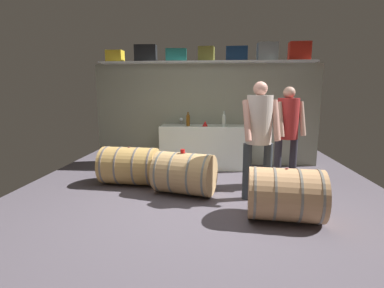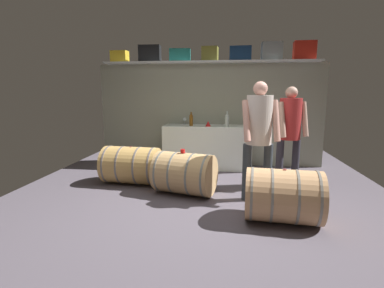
{
  "view_description": "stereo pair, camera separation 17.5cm",
  "coord_description": "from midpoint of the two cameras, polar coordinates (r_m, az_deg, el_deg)",
  "views": [
    {
      "loc": [
        0.21,
        -3.63,
        1.54
      ],
      "look_at": [
        -0.13,
        0.62,
        0.77
      ],
      "focal_mm": 27.13,
      "sensor_mm": 36.0,
      "label": 1
    },
    {
      "loc": [
        0.39,
        -3.61,
        1.54
      ],
      "look_at": [
        -0.13,
        0.62,
        0.77
      ],
      "focal_mm": 27.13,
      "sensor_mm": 36.0,
      "label": 2
    }
  ],
  "objects": [
    {
      "name": "toolcase_black",
      "position": [
        6.26,
        -9.91,
        17.13
      ],
      "size": [
        0.44,
        0.23,
        0.33
      ],
      "primitive_type": "cube",
      "rotation": [
        0.0,
        0.0,
        0.04
      ],
      "color": "black",
      "rests_on": "high_shelf_board"
    },
    {
      "name": "red_funnel",
      "position": [
        5.74,
        1.72,
        4.03
      ],
      "size": [
        0.11,
        0.11,
        0.1
      ],
      "primitive_type": "cone",
      "color": "red",
      "rests_on": "work_cabinet"
    },
    {
      "name": "wine_glass",
      "position": [
        6.09,
        -2.97,
        4.82
      ],
      "size": [
        0.08,
        0.08,
        0.14
      ],
      "color": "white",
      "rests_on": "work_cabinet"
    },
    {
      "name": "toolcase_grey",
      "position": [
        6.14,
        13.77,
        17.2
      ],
      "size": [
        0.39,
        0.25,
        0.35
      ],
      "primitive_type": "cube",
      "rotation": [
        0.0,
        0.0,
        0.03
      ],
      "color": "gray",
      "rests_on": "high_shelf_board"
    },
    {
      "name": "ground_plane",
      "position": [
        4.54,
        0.6,
        -9.77
      ],
      "size": [
        5.89,
        8.31,
        0.02
      ],
      "primitive_type": "cube",
      "color": "#554E58"
    },
    {
      "name": "wine_barrel_flank",
      "position": [
        5.02,
        -13.13,
        -4.18
      ],
      "size": [
        0.98,
        0.7,
        0.64
      ],
      "rotation": [
        0.0,
        0.0,
        -0.08
      ],
      "color": "tan",
      "rests_on": "ground"
    },
    {
      "name": "visitor_tasting",
      "position": [
        4.16,
        11.87,
        2.98
      ],
      "size": [
        0.53,
        0.47,
        1.68
      ],
      "rotation": [
        0.0,
        0.0,
        -2.98
      ],
      "color": "#2D353C",
      "rests_on": "ground"
    },
    {
      "name": "work_cabinet",
      "position": [
        5.94,
        1.56,
        -0.54
      ],
      "size": [
        1.76,
        0.58,
        0.87
      ],
      "primitive_type": "cube",
      "color": "white",
      "rests_on": "ground"
    },
    {
      "name": "wine_bottle_clear",
      "position": [
        5.69,
        5.42,
        4.75
      ],
      "size": [
        0.08,
        0.08,
        0.31
      ],
      "color": "#B3C2B6",
      "rests_on": "work_cabinet"
    },
    {
      "name": "wine_bottle_amber",
      "position": [
        5.77,
        -1.65,
        4.81
      ],
      "size": [
        0.07,
        0.07,
        0.28
      ],
      "color": "brown",
      "rests_on": "work_cabinet"
    },
    {
      "name": "toolcase_teal",
      "position": [
        6.14,
        -3.97,
        17.02
      ],
      "size": [
        0.43,
        0.23,
        0.25
      ],
      "primitive_type": "cube",
      "rotation": [
        0.0,
        0.0,
        0.08
      ],
      "color": "#207E76",
      "rests_on": "high_shelf_board"
    },
    {
      "name": "tasting_cup",
      "position": [
        4.36,
        -2.99,
        -1.41
      ],
      "size": [
        0.07,
        0.07,
        0.05
      ],
      "primitive_type": "cylinder",
      "color": "red",
      "rests_on": "wine_barrel_near"
    },
    {
      "name": "toolcase_red",
      "position": [
        6.26,
        19.6,
        16.8
      ],
      "size": [
        0.41,
        0.25,
        0.35
      ],
      "primitive_type": "cube",
      "rotation": [
        0.0,
        0.0,
        -0.05
      ],
      "color": "red",
      "rests_on": "high_shelf_board"
    },
    {
      "name": "toolcase_navy",
      "position": [
        6.08,
        7.94,
        17.13
      ],
      "size": [
        0.43,
        0.27,
        0.28
      ],
      "primitive_type": "cube",
      "rotation": [
        0.0,
        0.0,
        -0.06
      ],
      "color": "navy",
      "rests_on": "high_shelf_board"
    },
    {
      "name": "wine_barrel_near",
      "position": [
        4.44,
        -2.58,
        -5.79
      ],
      "size": [
        1.01,
        0.83,
        0.64
      ],
      "rotation": [
        0.0,
        0.0,
        -0.27
      ],
      "color": "tan",
      "rests_on": "ground"
    },
    {
      "name": "high_shelf_board",
      "position": [
        6.06,
        1.87,
        15.77
      ],
      "size": [
        4.31,
        0.4,
        0.03
      ],
      "primitive_type": "cube",
      "color": "silver",
      "rests_on": "back_wall_panel"
    },
    {
      "name": "wine_barrel_far",
      "position": [
        3.69,
        16.57,
        -9.5
      ],
      "size": [
        0.93,
        0.72,
        0.65
      ],
      "rotation": [
        0.0,
        0.0,
        -0.1
      ],
      "color": "tan",
      "rests_on": "ground"
    },
    {
      "name": "toolcase_olive",
      "position": [
        6.08,
        1.99,
        17.24
      ],
      "size": [
        0.33,
        0.3,
        0.28
      ],
      "primitive_type": "cube",
      "rotation": [
        0.0,
        0.0,
        -0.07
      ],
      "color": "olive",
      "rests_on": "high_shelf_board"
    },
    {
      "name": "back_wall_panel",
      "position": [
        6.2,
        1.88,
        5.71
      ],
      "size": [
        4.69,
        0.1,
        2.12
      ],
      "primitive_type": "cube",
      "color": "gray",
      "rests_on": "ground"
    },
    {
      "name": "toolcase_yellow",
      "position": [
        6.44,
        -15.68,
        16.27
      ],
      "size": [
        0.35,
        0.23,
        0.23
      ],
      "primitive_type": "cube",
      "rotation": [
        0.0,
        0.0,
        -0.05
      ],
      "color": "yellow",
      "rests_on": "high_shelf_board"
    },
    {
      "name": "winemaker_pouring",
      "position": [
        4.93,
        17.31,
        3.41
      ],
      "size": [
        0.52,
        0.44,
        1.62
      ],
      "rotation": [
        0.0,
        0.0,
        -2.79
      ],
      "color": "#2E2C36",
      "rests_on": "ground"
    }
  ]
}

